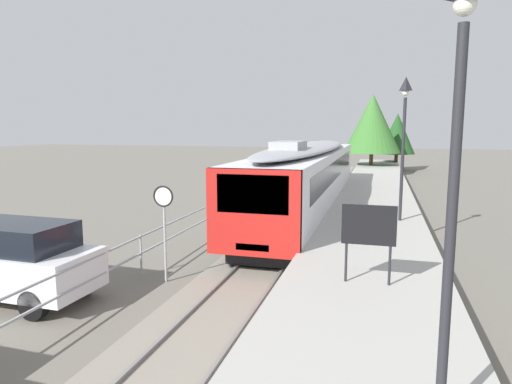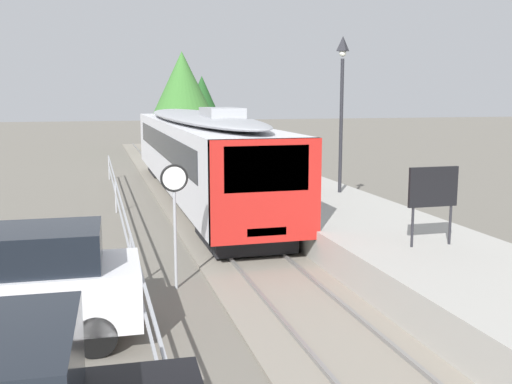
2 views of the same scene
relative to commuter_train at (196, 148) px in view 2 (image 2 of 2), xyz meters
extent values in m
plane|color=#6B665B|center=(-3.00, -0.80, -2.15)|extent=(160.00, 160.00, 0.00)
cube|color=gray|center=(0.00, -0.80, -2.12)|extent=(3.20, 60.00, 0.06)
cube|color=slate|center=(-0.72, -0.80, -2.05)|extent=(0.08, 60.00, 0.08)
cube|color=slate|center=(0.72, -0.80, -2.05)|extent=(0.08, 60.00, 0.08)
cube|color=silver|center=(0.00, 0.11, -0.18)|extent=(2.80, 20.71, 2.55)
cube|color=red|center=(0.00, -10.15, -0.18)|extent=(2.80, 0.24, 2.55)
cube|color=black|center=(0.00, -10.23, 0.38)|extent=(2.13, 0.08, 1.12)
cube|color=black|center=(0.00, 0.11, 0.22)|extent=(2.82, 17.39, 0.92)
ellipsoid|color=#9EA0A5|center=(0.00, 0.11, 1.27)|extent=(2.69, 19.88, 0.44)
cube|color=#9EA0A5|center=(0.00, -5.07, 1.55)|extent=(1.10, 2.20, 0.36)
cube|color=#EAE5C6|center=(0.00, -10.22, -1.18)|extent=(1.00, 0.10, 0.20)
cube|color=black|center=(0.00, -7.85, -1.73)|extent=(2.24, 3.20, 0.55)
cube|color=black|center=(0.00, 8.06, -1.73)|extent=(2.24, 3.20, 0.55)
cube|color=#A8A59E|center=(3.25, -0.80, -1.70)|extent=(3.90, 60.00, 0.90)
cylinder|color=#232328|center=(4.28, -4.74, 1.05)|extent=(0.12, 0.12, 4.60)
pyramid|color=#232328|center=(4.28, -4.74, 3.85)|extent=(0.34, 0.34, 0.50)
sphere|color=silver|center=(4.28, -4.74, 3.53)|extent=(0.24, 0.24, 0.24)
cylinder|color=#232328|center=(2.81, -12.27, -0.80)|extent=(0.06, 0.06, 0.90)
cylinder|color=#232328|center=(3.77, -12.27, -0.80)|extent=(0.06, 0.06, 0.90)
cube|color=black|center=(3.29, -12.27, 0.10)|extent=(1.20, 0.08, 0.90)
cylinder|color=#9EA0A5|center=(-2.35, -11.08, -1.05)|extent=(0.07, 0.07, 2.20)
cylinder|color=white|center=(-2.35, -11.10, 0.35)|extent=(0.60, 0.03, 0.60)
torus|color=black|center=(-2.35, -11.12, 0.35)|extent=(0.61, 0.05, 0.61)
cube|color=#9EA0A5|center=(-3.30, -10.80, -0.95)|extent=(0.05, 36.00, 0.05)
cube|color=#9EA0A5|center=(-3.30, -10.80, -1.46)|extent=(0.05, 36.00, 0.05)
cylinder|color=#9EA0A5|center=(-3.30, -10.80, -1.52)|extent=(0.06, 0.06, 1.25)
cylinder|color=#9EA0A5|center=(-3.30, -1.80, -1.52)|extent=(0.06, 0.06, 1.25)
cylinder|color=#9EA0A5|center=(-3.30, 7.20, -1.52)|extent=(0.06, 0.06, 1.25)
cube|color=white|center=(-5.60, -13.38, -1.29)|extent=(4.66, 2.04, 1.00)
cube|color=black|center=(-5.40, -13.39, -0.45)|extent=(2.95, 1.76, 0.68)
cylinder|color=black|center=(-4.11, -14.26, -1.79)|extent=(0.73, 0.26, 0.72)
cylinder|color=black|center=(-4.06, -12.60, -1.79)|extent=(0.73, 0.26, 0.72)
cylinder|color=brown|center=(2.62, 21.52, -1.12)|extent=(0.36, 0.36, 2.06)
cone|color=#38702D|center=(2.62, 21.52, 2.64)|extent=(5.29, 5.29, 5.46)
cylinder|color=brown|center=(5.04, 26.74, -1.30)|extent=(0.36, 0.36, 1.70)
cone|color=#1E4C1E|center=(5.04, 26.74, 1.64)|extent=(3.67, 3.67, 4.18)
camera|label=1|loc=(3.48, -22.40, 2.25)|focal=31.54mm
camera|label=2|loc=(-4.01, -23.96, 2.13)|focal=41.93mm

